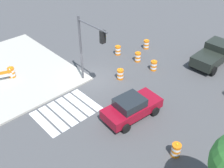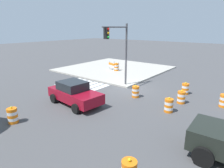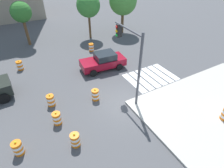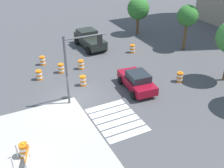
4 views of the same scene
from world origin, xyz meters
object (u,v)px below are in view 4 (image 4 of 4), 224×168
street_tree_streetside_mid (188,16)px  traffic_light_pole (80,56)px  traffic_barrel_near_corner (132,49)px  construction_barricade (25,156)px  traffic_barrel_median_near (61,68)px  traffic_barrel_on_sidewalk (24,150)px  traffic_barrel_far_curb (39,75)px  pickup_truck (89,39)px  traffic_barrel_crosswalk_end (180,77)px  sports_car (137,81)px  traffic_barrel_opposite_curb (43,61)px  traffic_barrel_lane_center (83,81)px  street_tree_streetside_far (138,9)px  traffic_barrel_median_far (81,65)px

street_tree_streetside_mid → traffic_light_pole: bearing=-70.7°
traffic_barrel_near_corner → construction_barricade: (11.82, -14.11, 0.27)m
traffic_barrel_median_near → traffic_barrel_on_sidewalk: (9.98, -5.36, 0.15)m
construction_barricade → traffic_barrel_far_curb: bearing=162.5°
traffic_barrel_median_near → traffic_barrel_far_curb: (0.45, -2.22, 0.00)m
pickup_truck → traffic_barrel_crosswalk_end: 12.27m
traffic_barrel_near_corner → construction_barricade: size_ratio=0.71×
sports_car → traffic_barrel_opposite_curb: (-8.55, -6.02, -0.36)m
pickup_truck → traffic_light_pole: 12.13m
traffic_barrel_lane_center → street_tree_streetside_far: street_tree_streetside_far is taller
construction_barricade → street_tree_streetside_far: size_ratio=0.30×
traffic_barrel_lane_center → traffic_barrel_on_sidewalk: bearing=-43.4°
traffic_barrel_lane_center → street_tree_streetside_mid: 14.14m
traffic_barrel_median_near → traffic_barrel_opposite_curb: 2.80m
construction_barricade → traffic_light_pole: size_ratio=0.26×
construction_barricade → street_tree_streetside_mid: (-10.00, 19.88, 3.14)m
traffic_barrel_lane_center → traffic_barrel_opposite_curb: (-5.83, -2.13, 0.00)m
sports_car → traffic_barrel_lane_center: 4.76m
traffic_barrel_far_curb → traffic_barrel_opposite_curb: (-3.01, 1.07, 0.00)m
traffic_barrel_near_corner → traffic_barrel_opposite_curb: bearing=-97.8°
traffic_barrel_lane_center → traffic_barrel_opposite_curb: 6.20m
pickup_truck → construction_barricade: size_ratio=3.65×
traffic_barrel_median_near → traffic_barrel_near_corner: bearing=97.9°
construction_barricade → traffic_light_pole: traffic_light_pole is taller
street_tree_streetside_far → traffic_light_pole: bearing=-45.9°
traffic_barrel_far_curb → traffic_light_pole: 6.65m
street_tree_streetside_mid → pickup_truck: bearing=-120.8°
street_tree_streetside_far → pickup_truck: bearing=-79.4°
traffic_barrel_near_corner → construction_barricade: 18.41m
traffic_barrel_far_curb → street_tree_streetside_mid: 17.01m
traffic_barrel_opposite_curb → traffic_light_pole: bearing=8.2°
traffic_barrel_far_curb → traffic_barrel_on_sidewalk: traffic_barrel_on_sidewalk is taller
sports_car → traffic_barrel_crosswalk_end: (0.57, 4.18, -0.36)m
pickup_truck → street_tree_streetside_far: (-1.41, 7.48, 2.38)m
traffic_barrel_median_far → traffic_barrel_lane_center: same height
pickup_truck → construction_barricade: (15.62, -10.44, -0.25)m
pickup_truck → traffic_barrel_median_far: 5.94m
traffic_barrel_near_corner → street_tree_streetside_mid: bearing=72.5°
traffic_barrel_median_far → street_tree_streetside_mid: (0.51, 12.43, 3.41)m
traffic_barrel_far_curb → traffic_light_pole: bearing=23.4°
traffic_barrel_far_curb → sports_car: bearing=51.9°
sports_car → traffic_barrel_opposite_curb: 10.46m
traffic_light_pole → street_tree_streetside_far: bearing=134.1°
construction_barricade → street_tree_streetside_mid: 22.47m
sports_car → traffic_barrel_median_far: 6.55m
pickup_truck → traffic_barrel_lane_center: (8.28, -4.02, -0.52)m
traffic_barrel_opposite_curb → traffic_light_pole: size_ratio=0.19×
traffic_barrel_near_corner → traffic_barrel_opposite_curb: (-1.34, -9.83, 0.00)m
traffic_barrel_near_corner → traffic_barrel_far_curb: same height
traffic_barrel_crosswalk_end → street_tree_streetside_far: (-12.98, 3.43, 2.90)m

